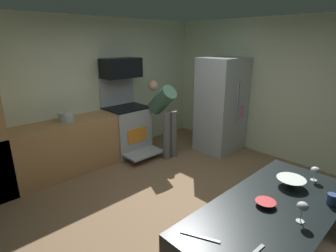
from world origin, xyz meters
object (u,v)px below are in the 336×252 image
at_px(person_cook, 164,112).
at_px(mixing_bowl_small, 291,182).
at_px(refrigerator, 222,105).
at_px(wine_glass_mid, 303,207).
at_px(oven_range, 127,129).
at_px(wine_glass_near, 315,171).
at_px(stock_pot, 66,117).
at_px(mug_coffee, 332,199).
at_px(mixing_bowl_large, 265,203).
at_px(microwave, 121,68).

xyz_separation_m(person_cook, mixing_bowl_small, (-1.02, -2.81, 0.06)).
height_order(refrigerator, wine_glass_mid, refrigerator).
bearing_deg(mixing_bowl_small, oven_range, 80.60).
relative_size(mixing_bowl_small, wine_glass_near, 1.81).
distance_m(person_cook, wine_glass_mid, 3.42).
height_order(person_cook, wine_glass_mid, person_cook).
height_order(oven_range, mixing_bowl_small, oven_range).
height_order(wine_glass_mid, stock_pot, wine_glass_mid).
xyz_separation_m(oven_range, mug_coffee, (-0.62, -3.77, 0.44)).
relative_size(person_cook, mug_coffee, 15.73).
bearing_deg(mug_coffee, refrigerator, 50.80).
height_order(oven_range, mixing_bowl_large, oven_range).
relative_size(person_cook, wine_glass_near, 10.26).
bearing_deg(mixing_bowl_large, refrigerator, 41.50).
bearing_deg(stock_pot, person_cook, -20.91).
xyz_separation_m(wine_glass_near, mug_coffee, (-0.31, -0.24, -0.06)).
bearing_deg(wine_glass_mid, stock_pot, 92.39).
distance_m(mixing_bowl_large, stock_pot, 3.43).
relative_size(oven_range, stock_pot, 6.18).
bearing_deg(refrigerator, microwave, 140.19).
relative_size(oven_range, refrigerator, 0.80).
height_order(mixing_bowl_small, wine_glass_mid, wine_glass_mid).
distance_m(oven_range, mixing_bowl_large, 3.58).
xyz_separation_m(oven_range, microwave, (0.00, 0.10, 1.18)).
relative_size(mixing_bowl_large, mixing_bowl_small, 0.65).
relative_size(mixing_bowl_large, wine_glass_near, 1.17).
distance_m(person_cook, mixing_bowl_small, 2.99).
bearing_deg(wine_glass_mid, refrigerator, 44.77).
bearing_deg(refrigerator, oven_range, 142.38).
height_order(wine_glass_mid, mug_coffee, wine_glass_mid).
bearing_deg(mug_coffee, stock_pot, 98.51).
distance_m(person_cook, mug_coffee, 3.34).
xyz_separation_m(microwave, mixing_bowl_small, (-0.57, -3.51, -0.75)).
xyz_separation_m(microwave, stock_pot, (-1.18, -0.08, -0.71)).
height_order(mixing_bowl_small, stock_pot, stock_pot).
bearing_deg(wine_glass_mid, mixing_bowl_large, 88.56).
bearing_deg(wine_glass_near, mixing_bowl_large, 170.15).
height_order(mixing_bowl_large, stock_pot, stock_pot).
height_order(person_cook, stock_pot, person_cook).
distance_m(mixing_bowl_large, mug_coffee, 0.55).
bearing_deg(oven_range, stock_pot, 179.27).
bearing_deg(mixing_bowl_small, wine_glass_near, -23.21).
bearing_deg(mug_coffee, mixing_bowl_small, 81.97).
bearing_deg(mixing_bowl_small, wine_glass_mid, -150.05).
bearing_deg(mixing_bowl_large, wine_glass_near, -9.85).
bearing_deg(mixing_bowl_large, mixing_bowl_small, -1.51).
distance_m(mixing_bowl_small, wine_glass_mid, 0.54).
height_order(refrigerator, mixing_bowl_small, refrigerator).
xyz_separation_m(person_cook, mixing_bowl_large, (-1.47, -2.80, 0.04)).
relative_size(wine_glass_near, wine_glass_mid, 0.86).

